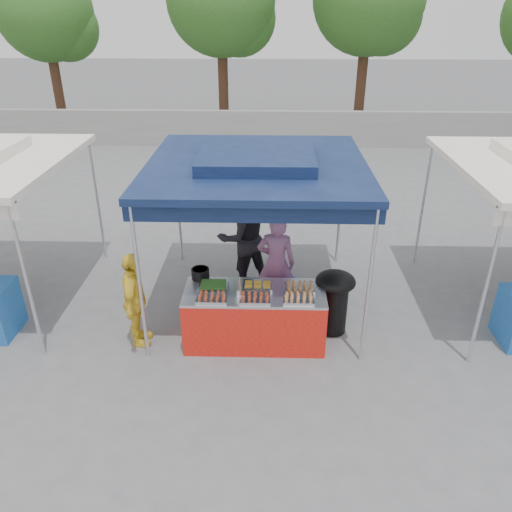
{
  "coord_description": "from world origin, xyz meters",
  "views": [
    {
      "loc": [
        0.19,
        -6.11,
        4.5
      ],
      "look_at": [
        0.0,
        0.6,
        1.05
      ],
      "focal_mm": 35.0,
      "sensor_mm": 36.0,
      "label": 1
    }
  ],
  "objects_px": {
    "cooking_pot": "(200,273)",
    "customer_person": "(135,300)",
    "vendor_table": "(255,316)",
    "helper_man": "(243,237)",
    "wok_burner": "(334,297)",
    "vendor_woman": "(276,263)"
  },
  "relations": [
    {
      "from": "vendor_woman",
      "to": "helper_man",
      "type": "distance_m",
      "value": 0.93
    },
    {
      "from": "cooking_pot",
      "to": "helper_man",
      "type": "height_order",
      "value": "helper_man"
    },
    {
      "from": "cooking_pot",
      "to": "wok_burner",
      "type": "height_order",
      "value": "cooking_pot"
    },
    {
      "from": "cooking_pot",
      "to": "customer_person",
      "type": "bearing_deg",
      "value": -152.89
    },
    {
      "from": "vendor_table",
      "to": "cooking_pot",
      "type": "relative_size",
      "value": 7.66
    },
    {
      "from": "vendor_table",
      "to": "vendor_woman",
      "type": "bearing_deg",
      "value": 70.8
    },
    {
      "from": "vendor_table",
      "to": "cooking_pot",
      "type": "bearing_deg",
      "value": 156.22
    },
    {
      "from": "vendor_table",
      "to": "vendor_woman",
      "type": "distance_m",
      "value": 1.03
    },
    {
      "from": "vendor_woman",
      "to": "customer_person",
      "type": "bearing_deg",
      "value": 32.57
    },
    {
      "from": "helper_man",
      "to": "customer_person",
      "type": "distance_m",
      "value": 2.26
    },
    {
      "from": "helper_man",
      "to": "wok_burner",
      "type": "bearing_deg",
      "value": 110.01
    },
    {
      "from": "vendor_table",
      "to": "wok_burner",
      "type": "distance_m",
      "value": 1.22
    },
    {
      "from": "cooking_pot",
      "to": "customer_person",
      "type": "height_order",
      "value": "customer_person"
    },
    {
      "from": "vendor_table",
      "to": "vendor_woman",
      "type": "xyz_separation_m",
      "value": [
        0.31,
        0.89,
        0.4
      ]
    },
    {
      "from": "vendor_woman",
      "to": "wok_burner",
      "type": "bearing_deg",
      "value": 151.93
    },
    {
      "from": "wok_burner",
      "to": "helper_man",
      "type": "bearing_deg",
      "value": 126.73
    },
    {
      "from": "cooking_pot",
      "to": "customer_person",
      "type": "xyz_separation_m",
      "value": [
        -0.88,
        -0.45,
        -0.2
      ]
    },
    {
      "from": "wok_burner",
      "to": "vendor_woman",
      "type": "relative_size",
      "value": 0.6
    },
    {
      "from": "wok_burner",
      "to": "customer_person",
      "type": "height_order",
      "value": "customer_person"
    },
    {
      "from": "vendor_table",
      "to": "vendor_woman",
      "type": "relative_size",
      "value": 1.21
    },
    {
      "from": "vendor_table",
      "to": "helper_man",
      "type": "bearing_deg",
      "value": 98.66
    },
    {
      "from": "wok_burner",
      "to": "helper_man",
      "type": "xyz_separation_m",
      "value": [
        -1.42,
        1.33,
        0.34
      ]
    }
  ]
}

